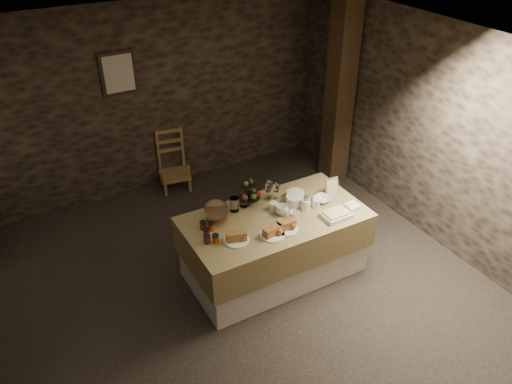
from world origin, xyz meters
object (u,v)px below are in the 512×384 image
chair (172,163)px  timber_column (339,95)px  buffet_table (274,241)px  fruit_stand (250,194)px

chair → timber_column: timber_column is taller
chair → timber_column: 2.52m
buffet_table → chair: bearing=97.4°
buffet_table → fruit_stand: size_ratio=5.71×
chair → fruit_stand: 2.05m
fruit_stand → chair: bearing=95.3°
timber_column → buffet_table: bearing=-143.1°
buffet_table → chair: chair is taller
buffet_table → fruit_stand: (-0.12, 0.34, 0.46)m
chair → fruit_stand: size_ratio=1.98×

